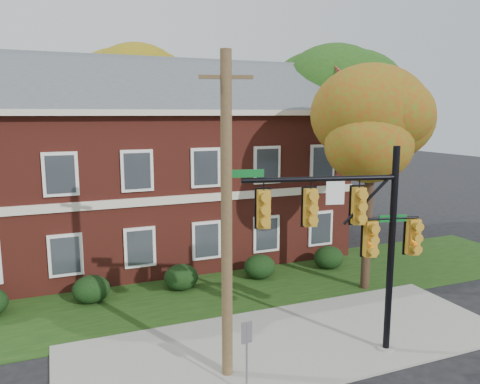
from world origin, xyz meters
name	(u,v)px	position (x,y,z in m)	size (l,w,h in m)	color
ground	(308,359)	(0.00, 0.00, 0.00)	(120.00, 120.00, 0.00)	black
sidewalk	(292,342)	(0.00, 1.00, 0.04)	(14.00, 5.00, 0.08)	gray
grass_strip	(233,288)	(0.00, 6.00, 0.02)	(30.00, 6.00, 0.04)	#193811
apartment_building	(151,157)	(-2.00, 11.95, 4.99)	(18.80, 8.80, 9.74)	maroon
hedge_left	(91,289)	(-5.50, 6.70, 0.53)	(1.40, 1.26, 1.05)	black
hedge_center	(181,277)	(-2.00, 6.70, 0.53)	(1.40, 1.26, 1.05)	black
hedge_right	(260,267)	(1.50, 6.70, 0.53)	(1.40, 1.26, 1.05)	black
hedge_far_right	(329,258)	(5.00, 6.70, 0.53)	(1.40, 1.26, 1.05)	black
tree_near_right	(379,124)	(5.22, 3.87, 6.67)	(4.50, 4.25, 8.58)	black
tree_right_rear	(338,96)	(9.31, 12.81, 8.12)	(6.30, 5.95, 10.62)	black
tree_far_rear	(146,86)	(-0.66, 19.79, 8.84)	(6.84, 6.46, 11.52)	black
traffic_signal	(356,229)	(1.30, -0.27, 3.84)	(5.44, 1.36, 6.18)	gray
utility_pole	(227,219)	(-2.50, 0.04, 4.38)	(1.31, 0.51, 8.63)	brown
sign_post	(247,346)	(-2.38, -1.02, 1.36)	(0.29, 0.06, 2.01)	slate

